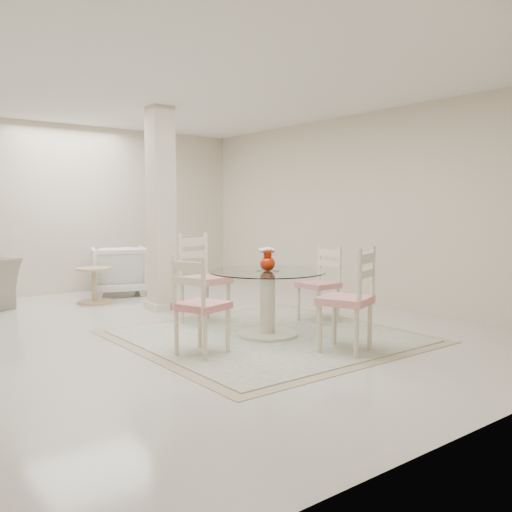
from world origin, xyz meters
TOP-DOWN VIEW (x-y plane):
  - ground at (0.00, 0.00)m, footprint 7.00×7.00m
  - room_shell at (0.00, 0.00)m, footprint 6.02×7.02m
  - column at (0.50, 1.30)m, footprint 0.30×0.30m
  - area_rug at (0.63, -0.82)m, footprint 2.81×2.81m
  - dining_table at (0.63, -0.82)m, footprint 1.22×1.22m
  - red_vase at (0.63, -0.82)m, footprint 0.19×0.16m
  - dining_chair_east at (1.62, -0.63)m, footprint 0.42×0.42m
  - dining_chair_north at (0.43, 0.19)m, footprint 0.53×0.53m
  - dining_chair_west at (-0.37, -1.03)m, footprint 0.53×0.53m
  - dining_chair_south at (0.84, -1.82)m, footprint 0.58×0.58m
  - armchair_white at (0.56, 2.86)m, footprint 1.05×1.07m
  - side_table at (-0.06, 2.31)m, footprint 0.50×0.50m

SIDE VIEW (x-z plane):
  - ground at x=0.00m, z-range 0.00..0.00m
  - area_rug at x=0.63m, z-range 0.00..0.02m
  - side_table at x=-0.06m, z-range -0.02..0.50m
  - dining_table at x=0.63m, z-range 0.01..0.71m
  - armchair_white at x=0.56m, z-range 0.00..0.77m
  - dining_chair_east at x=1.62m, z-range 0.03..1.04m
  - dining_chair_west at x=-0.37m, z-range 0.03..1.06m
  - dining_chair_south at x=0.84m, z-range 0.03..1.14m
  - dining_chair_north at x=0.43m, z-range 0.03..1.21m
  - red_vase at x=0.63m, z-range 0.70..0.95m
  - column at x=0.50m, z-range 0.00..2.70m
  - room_shell at x=0.00m, z-range 0.50..3.21m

